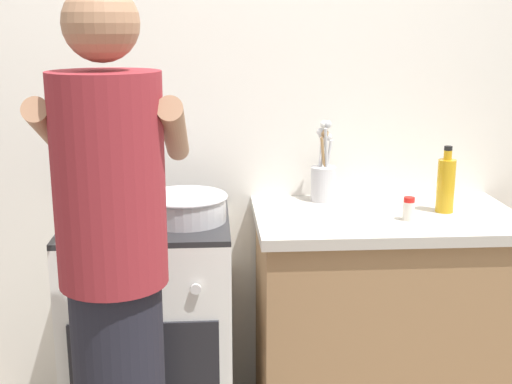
% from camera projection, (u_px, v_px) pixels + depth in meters
% --- Properties ---
extents(back_wall, '(3.20, 0.10, 2.50)m').
position_uv_depth(back_wall, '(286.00, 111.00, 2.79)').
color(back_wall, silver).
rests_on(back_wall, ground).
extents(countertop, '(1.00, 0.60, 0.90)m').
position_uv_depth(countertop, '(382.00, 323.00, 2.67)').
color(countertop, '#99724C').
rests_on(countertop, ground).
extents(stove_range, '(0.60, 0.62, 0.90)m').
position_uv_depth(stove_range, '(152.00, 330.00, 2.61)').
color(stove_range, white).
rests_on(stove_range, ground).
extents(pot, '(0.25, 0.18, 0.13)m').
position_uv_depth(pot, '(110.00, 198.00, 2.52)').
color(pot, '#B2B2B7').
rests_on(pot, stove_range).
extents(mixing_bowl, '(0.31, 0.31, 0.10)m').
position_uv_depth(mixing_bowl, '(185.00, 207.00, 2.46)').
color(mixing_bowl, '#B7B7BC').
rests_on(mixing_bowl, stove_range).
extents(utensil_crock, '(0.10, 0.10, 0.33)m').
position_uv_depth(utensil_crock, '(323.00, 176.00, 2.73)').
color(utensil_crock, silver).
rests_on(utensil_crock, countertop).
extents(spice_bottle, '(0.04, 0.04, 0.09)m').
position_uv_depth(spice_bottle, '(409.00, 209.00, 2.46)').
color(spice_bottle, silver).
rests_on(spice_bottle, countertop).
extents(oil_bottle, '(0.07, 0.07, 0.25)m').
position_uv_depth(oil_bottle, '(446.00, 184.00, 2.56)').
color(oil_bottle, gold).
rests_on(oil_bottle, countertop).
extents(person, '(0.41, 0.50, 1.70)m').
position_uv_depth(person, '(116.00, 294.00, 1.90)').
color(person, black).
rests_on(person, ground).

